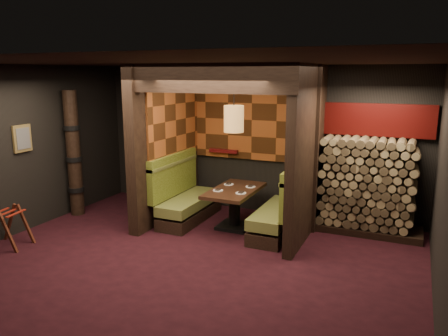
% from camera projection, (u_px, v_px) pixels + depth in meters
% --- Properties ---
extents(floor, '(6.50, 5.50, 0.02)m').
position_uv_depth(floor, '(188.00, 263.00, 6.39)').
color(floor, black).
rests_on(floor, ground).
extents(ceiling, '(6.50, 5.50, 0.02)m').
position_uv_depth(ceiling, '(184.00, 61.00, 5.78)').
color(ceiling, black).
rests_on(ceiling, ground).
extents(wall_back, '(6.50, 0.02, 2.85)m').
position_uv_depth(wall_back, '(254.00, 140.00, 8.55)').
color(wall_back, black).
rests_on(wall_back, ground).
extents(wall_front, '(6.50, 0.02, 2.85)m').
position_uv_depth(wall_front, '(26.00, 231.00, 3.61)').
color(wall_front, black).
rests_on(wall_front, ground).
extents(wall_left, '(0.02, 5.50, 2.85)m').
position_uv_depth(wall_left, '(17.00, 151.00, 7.37)').
color(wall_left, black).
rests_on(wall_left, ground).
extents(wall_right, '(0.02, 5.50, 2.85)m').
position_uv_depth(wall_right, '(447.00, 192.00, 4.79)').
color(wall_right, black).
rests_on(wall_right, ground).
extents(partition_left, '(0.20, 2.20, 2.85)m').
position_uv_depth(partition_left, '(165.00, 144.00, 8.09)').
color(partition_left, black).
rests_on(partition_left, floor).
extents(partition_right, '(0.15, 2.10, 2.85)m').
position_uv_depth(partition_right, '(307.00, 154.00, 7.09)').
color(partition_right, black).
rests_on(partition_right, floor).
extents(header_beam, '(2.85, 0.18, 0.44)m').
position_uv_depth(header_beam, '(206.00, 78.00, 6.46)').
color(header_beam, black).
rests_on(header_beam, partition_left).
extents(tapa_back_panel, '(2.40, 0.06, 1.55)m').
position_uv_depth(tapa_back_panel, '(252.00, 120.00, 8.43)').
color(tapa_back_panel, '#9B4B1D').
rests_on(tapa_back_panel, wall_back).
extents(tapa_side_panel, '(0.04, 1.85, 1.45)m').
position_uv_depth(tapa_side_panel, '(175.00, 120.00, 8.11)').
color(tapa_side_panel, '#9B4B1D').
rests_on(tapa_side_panel, partition_left).
extents(lacquer_shelf, '(0.60, 0.12, 0.07)m').
position_uv_depth(lacquer_shelf, '(224.00, 151.00, 8.74)').
color(lacquer_shelf, '#550C0E').
rests_on(lacquer_shelf, wall_back).
extents(booth_bench_left, '(0.68, 1.60, 1.14)m').
position_uv_depth(booth_bench_left, '(185.00, 199.00, 8.15)').
color(booth_bench_left, black).
rests_on(booth_bench_left, floor).
extents(booth_bench_right, '(0.68, 1.60, 1.14)m').
position_uv_depth(booth_bench_right, '(282.00, 212.00, 7.41)').
color(booth_bench_right, black).
rests_on(booth_bench_right, floor).
extents(dining_table, '(0.74, 1.36, 0.72)m').
position_uv_depth(dining_table, '(235.00, 202.00, 7.71)').
color(dining_table, black).
rests_on(dining_table, floor).
extents(place_settings, '(0.61, 0.65, 0.03)m').
position_uv_depth(place_settings, '(235.00, 188.00, 7.65)').
color(place_settings, white).
rests_on(place_settings, dining_table).
extents(pendant_lamp, '(0.34, 0.34, 1.12)m').
position_uv_depth(pendant_lamp, '(234.00, 119.00, 7.35)').
color(pendant_lamp, olive).
rests_on(pendant_lamp, ceiling).
extents(framed_picture, '(0.05, 0.36, 0.46)m').
position_uv_depth(framed_picture, '(22.00, 138.00, 7.40)').
color(framed_picture, olive).
rests_on(framed_picture, wall_left).
extents(luggage_rack, '(0.69, 0.53, 0.68)m').
position_uv_depth(luggage_rack, '(9.00, 226.00, 6.92)').
color(luggage_rack, '#481E12').
rests_on(luggage_rack, floor).
extents(totem_column, '(0.31, 0.31, 2.40)m').
position_uv_depth(totem_column, '(74.00, 154.00, 8.32)').
color(totem_column, black).
rests_on(totem_column, floor).
extents(firewood_stack, '(1.73, 0.70, 1.64)m').
position_uv_depth(firewood_stack, '(372.00, 187.00, 7.41)').
color(firewood_stack, black).
rests_on(firewood_stack, floor).
extents(mosaic_header, '(1.83, 0.10, 0.56)m').
position_uv_depth(mosaic_header, '(378.00, 120.00, 7.47)').
color(mosaic_header, maroon).
rests_on(mosaic_header, wall_back).
extents(bay_front_post, '(0.08, 0.08, 2.85)m').
position_uv_depth(bay_front_post, '(316.00, 151.00, 7.28)').
color(bay_front_post, black).
rests_on(bay_front_post, floor).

